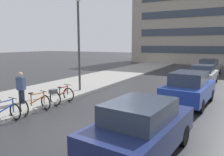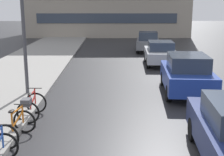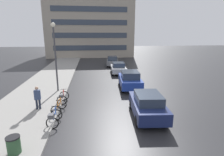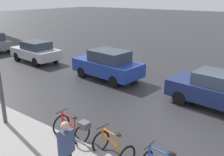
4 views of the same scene
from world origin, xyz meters
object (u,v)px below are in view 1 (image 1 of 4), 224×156
(car_silver, at_px, (203,74))
(car_grey, at_px, (209,67))
(car_blue, at_px, (189,88))
(bicycle_third, at_px, (60,95))
(streetlamp, at_px, (79,32))
(bicycle_second, at_px, (35,104))
(car_navy, at_px, (141,127))
(pedestrian, at_px, (21,87))

(car_silver, xyz_separation_m, car_grey, (-0.05, 5.91, 0.02))
(car_blue, distance_m, car_silver, 6.59)
(bicycle_third, bearing_deg, streetlamp, 106.61)
(bicycle_second, relative_size, car_silver, 0.31)
(car_silver, bearing_deg, streetlamp, -133.62)
(car_silver, bearing_deg, bicycle_second, -117.09)
(car_navy, bearing_deg, car_blue, 87.46)
(car_grey, bearing_deg, pedestrian, -113.04)
(car_silver, bearing_deg, bicycle_third, -120.77)
(bicycle_third, distance_m, car_blue, 6.62)
(car_blue, xyz_separation_m, car_silver, (-0.05, 6.59, -0.08))
(bicycle_third, xyz_separation_m, pedestrian, (-1.42, -1.21, 0.48))
(bicycle_second, bearing_deg, car_silver, 62.91)
(bicycle_third, distance_m, streetlamp, 4.41)
(streetlamp, bearing_deg, bicycle_second, -79.59)
(bicycle_second, bearing_deg, car_blue, 39.06)
(bicycle_second, bearing_deg, car_grey, 71.57)
(car_grey, xyz_separation_m, pedestrian, (-7.16, -16.83, 0.18))
(bicycle_third, bearing_deg, car_navy, -28.06)
(bicycle_third, bearing_deg, car_grey, 69.85)
(car_silver, bearing_deg, car_grey, 90.47)
(bicycle_third, xyz_separation_m, car_navy, (5.56, -2.96, 0.32))
(car_navy, xyz_separation_m, car_blue, (0.27, 6.08, 0.05))
(pedestrian, bearing_deg, car_grey, 66.96)
(bicycle_second, distance_m, car_blue, 7.55)
(car_navy, relative_size, streetlamp, 0.68)
(bicycle_third, height_order, car_navy, car_navy)
(bicycle_second, distance_m, car_navy, 5.75)
(pedestrian, bearing_deg, car_blue, 30.80)
(pedestrian, xyz_separation_m, streetlamp, (0.60, 3.98, 2.85))
(pedestrian, distance_m, streetlamp, 4.93)
(bicycle_third, distance_m, car_grey, 16.64)
(bicycle_third, distance_m, car_navy, 6.31)
(bicycle_second, relative_size, pedestrian, 0.73)
(car_navy, xyz_separation_m, streetlamp, (-6.39, 5.74, 3.01))
(bicycle_second, xyz_separation_m, car_navy, (5.58, -1.34, 0.41))
(car_navy, bearing_deg, pedestrian, 165.88)
(car_grey, relative_size, pedestrian, 2.40)
(pedestrian, bearing_deg, streetlamp, 81.46)
(bicycle_second, xyz_separation_m, car_blue, (5.85, 4.75, 0.45))
(bicycle_second, relative_size, bicycle_third, 0.94)
(pedestrian, bearing_deg, bicycle_third, 40.28)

